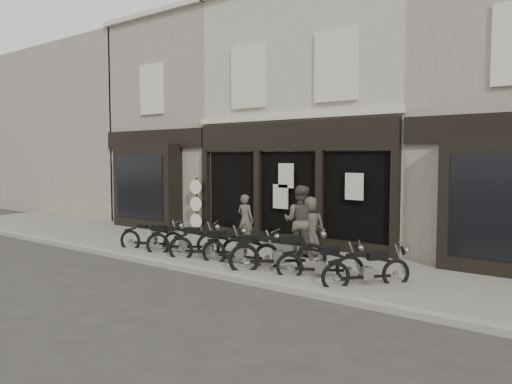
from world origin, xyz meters
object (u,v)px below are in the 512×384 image
Objects in this scene: motorcycle_2 at (208,247)px; man_left at (245,220)px; motorcycle_3 at (241,252)px; motorcycle_5 at (320,265)px; motorcycle_4 at (279,256)px; motorcycle_6 at (367,272)px; motorcycle_1 at (184,243)px; motorcycle_0 at (152,240)px; man_centre at (300,221)px; advert_sign_post at (196,209)px; man_right at (310,227)px.

motorcycle_2 is 1.28× the size of man_left.
motorcycle_5 is (2.28, 0.07, -0.03)m from motorcycle_3.
motorcycle_4 reaches higher than motorcycle_3.
motorcycle_2 is 4.54m from motorcycle_6.
motorcycle_5 is at bearing -35.03° from motorcycle_1.
motorcycle_0 is at bearing 154.05° from motorcycle_1.
motorcycle_0 is 0.93× the size of motorcycle_3.
motorcycle_5 is 0.94× the size of man_centre.
motorcycle_2 is 0.94× the size of motorcycle_3.
motorcycle_1 is 0.97× the size of man_centre.
motorcycle_6 is at bearing -20.61° from motorcycle_0.
advert_sign_post reaches higher than motorcycle_0.
advert_sign_post is (-6.62, 2.72, 0.64)m from motorcycle_5.
man_centre is at bearing 11.00° from man_right.
motorcycle_1 is at bearing 13.17° from man_centre.
motorcycle_3 is at bearing 154.15° from motorcycle_5.
motorcycle_1 is at bearing 160.86° from motorcycle_3.
man_centre is at bearing 106.88° from motorcycle_5.
advert_sign_post is (-4.34, 2.78, 0.61)m from motorcycle_3.
man_left is (1.70, 2.23, 0.50)m from motorcycle_0.
man_centre is 0.92× the size of advert_sign_post.
motorcycle_4 is at bearing -35.32° from motorcycle_1.
man_left is 0.80× the size of man_centre.
man_left is at bearing 31.21° from motorcycle_0.
advert_sign_post is (-7.76, 2.71, 0.64)m from motorcycle_6.
motorcycle_3 reaches higher than motorcycle_0.
man_left is (-3.93, 2.14, 0.52)m from motorcycle_5.
motorcycle_3 is 2.28m from motorcycle_5.
motorcycle_0 is 0.99× the size of motorcycle_2.
man_centre is (1.78, 1.73, 0.67)m from motorcycle_2.
motorcycle_2 is at bearing 28.47° from man_centre.
motorcycle_6 is (4.54, 0.09, -0.03)m from motorcycle_2.
man_left reaches higher than motorcycle_5.
motorcycle_0 is at bearing 129.97° from motorcycle_6.
motorcycle_5 is (4.48, -0.07, -0.03)m from motorcycle_1.
motorcycle_5 is (1.14, -0.00, -0.07)m from motorcycle_4.
motorcycle_4 is (1.14, 0.07, 0.04)m from motorcycle_3.
motorcycle_1 is 2.19m from man_left.
motorcycle_4 is 1.00× the size of man_centre.
advert_sign_post is at bearing 131.68° from motorcycle_3.
motorcycle_0 is 1.02× the size of motorcycle_4.
man_right reaches higher than motorcycle_1.
man_right is at bearing 170.80° from man_left.
man_left is (-0.54, 2.22, 0.49)m from motorcycle_2.
motorcycle_4 is 1.18× the size of man_right.
man_right is 5.31m from advert_sign_post.
motorcycle_1 is 0.89× the size of motorcycle_3.
motorcycle_1 is 3.34m from motorcycle_4.
motorcycle_3 is 1.14m from motorcycle_4.
advert_sign_post is at bearing -13.59° from man_left.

